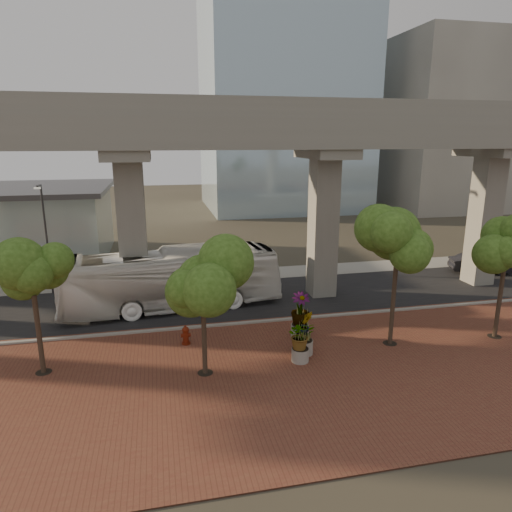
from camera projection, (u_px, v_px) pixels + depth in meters
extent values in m
plane|color=#383428|center=(238.00, 312.00, 27.68)|extent=(160.00, 160.00, 0.00)
cube|color=brown|center=(270.00, 376.00, 20.10)|extent=(70.00, 13.00, 0.06)
cube|color=black|center=(233.00, 300.00, 29.57)|extent=(90.00, 8.00, 0.04)
cube|color=gray|center=(245.00, 323.00, 25.77)|extent=(70.00, 0.25, 0.16)
cube|color=gray|center=(221.00, 276.00, 34.77)|extent=(90.00, 3.00, 0.06)
cube|color=gray|center=(235.00, 133.00, 25.43)|extent=(72.00, 2.40, 1.80)
cube|color=gray|center=(227.00, 134.00, 28.46)|extent=(72.00, 2.40, 1.80)
cube|color=gray|center=(239.00, 105.00, 24.04)|extent=(72.00, 0.12, 1.00)
cube|color=gray|center=(224.00, 111.00, 29.15)|extent=(72.00, 0.12, 1.00)
cube|color=#AAA699|center=(450.00, 126.00, 66.55)|extent=(18.00, 16.00, 24.00)
imported|color=silver|center=(172.00, 280.00, 27.83)|extent=(13.50, 4.52, 3.69)
imported|color=black|center=(480.00, 264.00, 35.48)|extent=(4.78, 2.88, 1.49)
cylinder|color=#651B0B|center=(186.00, 343.00, 23.23)|extent=(0.45, 0.45, 0.10)
cylinder|color=#651B0B|center=(186.00, 336.00, 23.14)|extent=(0.30, 0.30, 0.72)
sphere|color=#651B0B|center=(186.00, 330.00, 23.05)|extent=(0.35, 0.35, 0.35)
cylinder|color=#651B0B|center=(185.00, 327.00, 23.01)|extent=(0.10, 0.10, 0.12)
cylinder|color=#651B0B|center=(186.00, 335.00, 23.12)|extent=(0.50, 0.20, 0.20)
cylinder|color=#A8A498|center=(300.00, 355.00, 21.36)|extent=(0.82, 0.82, 0.64)
imported|color=#2F4F15|center=(301.00, 335.00, 21.11)|extent=(1.82, 1.82, 1.36)
cylinder|color=#A6A096|center=(300.00, 331.00, 23.88)|extent=(0.94, 0.94, 0.73)
imported|color=#2F4F15|center=(300.00, 309.00, 23.57)|extent=(2.30, 2.30, 1.73)
cylinder|color=gray|center=(304.00, 347.00, 22.11)|extent=(0.91, 0.91, 0.71)
imported|color=#2F4F15|center=(304.00, 325.00, 21.83)|extent=(2.02, 2.02, 1.51)
cylinder|color=#483529|center=(39.00, 335.00, 19.96)|extent=(0.22, 0.22, 3.65)
cylinder|color=black|center=(44.00, 372.00, 20.41)|extent=(0.70, 0.70, 0.01)
cylinder|color=#483529|center=(204.00, 342.00, 19.99)|extent=(0.22, 0.22, 3.02)
cylinder|color=black|center=(205.00, 373.00, 20.37)|extent=(0.70, 0.70, 0.01)
cylinder|color=#483529|center=(393.00, 306.00, 22.78)|extent=(0.22, 0.22, 4.08)
cylinder|color=black|center=(390.00, 343.00, 23.29)|extent=(0.70, 0.70, 0.01)
cylinder|color=#483529|center=(499.00, 303.00, 23.64)|extent=(0.22, 0.22, 3.79)
cylinder|color=black|center=(494.00, 336.00, 24.11)|extent=(0.70, 0.70, 0.01)
cylinder|color=#2A2A2F|center=(47.00, 241.00, 30.02)|extent=(0.13, 0.13, 7.27)
cube|color=#2A2A2F|center=(39.00, 186.00, 28.68)|extent=(0.14, 0.91, 0.14)
cube|color=silver|center=(37.00, 188.00, 28.27)|extent=(0.36, 0.18, 0.11)
cylinder|color=#2A2B2F|center=(330.00, 215.00, 34.37)|extent=(0.16, 0.16, 9.11)
cube|color=#2A2B2F|center=(335.00, 154.00, 32.69)|extent=(0.17, 1.14, 0.17)
cube|color=silver|center=(338.00, 156.00, 32.18)|extent=(0.46, 0.23, 0.14)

